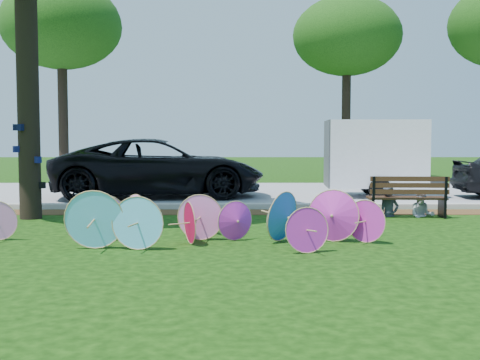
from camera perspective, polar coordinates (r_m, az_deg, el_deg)
The scene contains 11 objects.
ground at distance 9.06m, azimuth -3.14°, elevation -6.56°, with size 90.00×90.00×0.00m, color black.
mulch_strip at distance 13.51m, azimuth -2.16°, elevation -3.06°, with size 90.00×1.00×0.01m, color #472D16.
curb at distance 14.19m, azimuth -2.06°, elevation -2.50°, with size 90.00×0.30×0.12m, color #B7B5AD.
street at distance 18.33m, azimuth -1.63°, elevation -1.21°, with size 90.00×8.00×0.01m, color gray.
parasol_pile at distance 9.56m, azimuth -3.71°, elevation -3.72°, with size 6.58×2.24×0.91m.
black_van at distance 17.07m, azimuth -7.72°, elevation 1.12°, with size 2.72×5.91×1.64m, color black.
cargo_trailer at distance 17.37m, azimuth 12.69°, elevation 2.46°, with size 2.66×1.69×2.46m, color white.
park_bench at distance 13.15m, azimuth 15.50°, elevation -1.53°, with size 1.65×0.63×0.86m, color black, non-canonical shape.
person_left at distance 13.09m, azimuth 13.98°, elevation -0.62°, with size 0.46×0.30×1.27m, color #323A45.
person_right at distance 13.29m, azimuth 16.90°, elevation -1.03°, with size 0.52×0.41×1.08m, color silver.
bg_trees at distance 23.56m, azimuth 6.39°, elevation 13.97°, with size 20.80×6.89×7.40m.
Camera 1 is at (0.47, -8.90, 1.65)m, focal length 45.00 mm.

